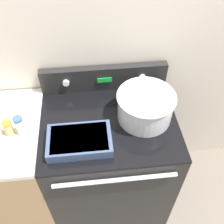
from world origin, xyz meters
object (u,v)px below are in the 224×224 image
(ladle, at_px, (169,98))
(mixing_bowl, at_px, (145,105))
(spice_jar_blue_cap, at_px, (20,126))
(casserole_dish, at_px, (79,140))
(spice_jar_orange_cap, at_px, (8,128))

(ladle, bearing_deg, mixing_bowl, -147.65)
(ladle, relative_size, spice_jar_blue_cap, 2.63)
(casserole_dish, xyz_separation_m, spice_jar_blue_cap, (-0.31, 0.10, 0.04))
(mixing_bowl, bearing_deg, spice_jar_orange_cap, -175.81)
(mixing_bowl, distance_m, spice_jar_orange_cap, 0.75)
(spice_jar_orange_cap, bearing_deg, spice_jar_blue_cap, 0.95)
(casserole_dish, distance_m, spice_jar_blue_cap, 0.33)
(mixing_bowl, bearing_deg, spice_jar_blue_cap, -175.51)
(ladle, relative_size, spice_jar_orange_cap, 3.28)
(spice_jar_blue_cap, bearing_deg, casserole_dish, -18.17)
(casserole_dish, distance_m, ladle, 0.61)
(mixing_bowl, distance_m, casserole_dish, 0.41)
(spice_jar_orange_cap, bearing_deg, casserole_dish, -15.11)
(mixing_bowl, relative_size, spice_jar_orange_cap, 3.47)
(spice_jar_orange_cap, bearing_deg, ladle, 10.06)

